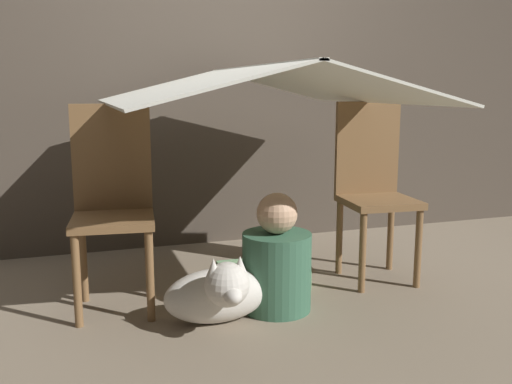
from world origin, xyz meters
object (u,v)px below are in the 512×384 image
object	(u,v)px
chair_left	(113,200)
chair_right	(373,184)
dog	(219,293)
person_front	(277,263)

from	to	relation	value
chair_left	chair_right	distance (m)	1.38
chair_left	dog	world-z (taller)	chair_left
chair_left	person_front	distance (m)	0.82
chair_left	chair_right	size ratio (longest dim) A/B	1.00
chair_right	person_front	world-z (taller)	chair_right
chair_right	person_front	bearing A→B (deg)	-151.68
chair_left	dog	bearing A→B (deg)	-37.65
chair_right	dog	bearing A→B (deg)	-153.29
dog	chair_left	bearing A→B (deg)	135.77
chair_left	dog	size ratio (longest dim) A/B	2.03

